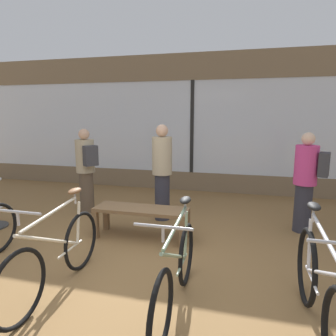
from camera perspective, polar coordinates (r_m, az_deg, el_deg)
ground_plane at (r=3.68m, az=-7.30°, el=-19.71°), size 24.00×24.00×0.00m
shop_back_wall at (r=7.13m, az=4.64°, el=8.65°), size 12.00×0.08×3.20m
bicycle_left at (r=3.42m, az=-20.57°, el=-15.36°), size 0.46×1.71×1.03m
bicycle_right at (r=2.95m, az=1.59°, el=-19.30°), size 0.46×1.67×1.01m
bicycle_far_right at (r=2.89m, az=26.89°, el=-20.49°), size 0.46×1.81×1.06m
display_bench at (r=4.51m, az=-5.12°, el=-8.59°), size 1.40×0.44×0.46m
customer_near_rack at (r=5.07m, az=24.87°, el=-2.02°), size 0.55×0.43×1.56m
customer_by_window at (r=5.15m, az=-1.12°, el=-0.50°), size 0.47×0.47×1.66m
customer_mid_floor at (r=5.75m, az=-15.34°, el=-0.03°), size 0.56×0.52×1.57m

